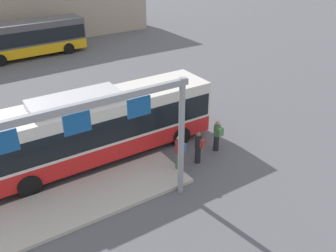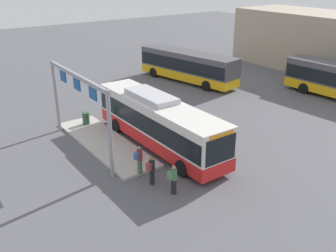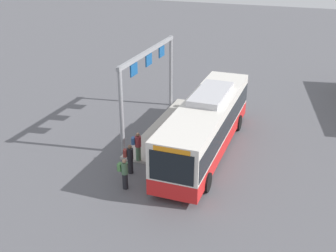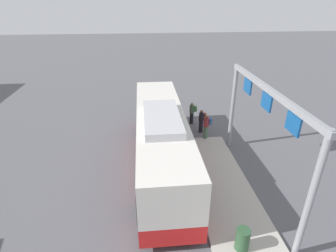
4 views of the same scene
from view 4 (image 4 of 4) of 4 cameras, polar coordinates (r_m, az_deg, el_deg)
name	(u,v)px [view 4 (image 4 of 4)]	position (r m, az deg, el deg)	size (l,w,h in m)	color
ground_plane	(161,164)	(15.44, -1.43, -8.14)	(120.00, 120.00, 0.00)	#56565B
platform_curb	(222,186)	(13.99, 11.34, -12.45)	(10.00, 2.80, 0.16)	#B2ADA3
bus_main	(161,136)	(14.50, -1.50, -2.21)	(11.78, 2.70, 3.46)	red
person_boarding	(192,112)	(19.93, 5.15, 2.90)	(0.35, 0.53, 1.67)	black
person_waiting_near	(202,120)	(18.70, 7.14, 1.19)	(0.45, 0.59, 1.67)	black
person_waiting_mid	(206,126)	(17.61, 8.15, 0.08)	(0.44, 0.59, 1.67)	#476B4C
platform_sign_gantry	(264,118)	(12.75, 19.65, 1.58)	(8.56, 0.24, 5.20)	gray
trash_bin	(242,239)	(11.02, 15.52, -22.11)	(0.52, 0.52, 0.90)	#2D5133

